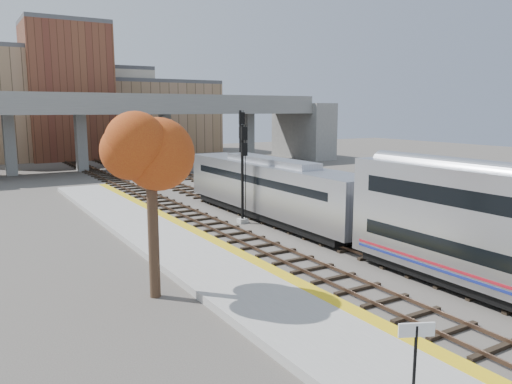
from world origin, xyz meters
TOP-DOWN VIEW (x-y plane):
  - ground at (0.00, 0.00)m, footprint 160.00×160.00m
  - platform at (-7.25, 0.00)m, footprint 4.50×60.00m
  - yellow_strip at (-5.35, 0.00)m, footprint 0.70×60.00m
  - tracks at (0.93, 12.50)m, footprint 10.70×95.00m
  - overpass at (4.92, 45.00)m, footprint 54.00×12.00m
  - buildings_far at (1.26, 66.57)m, footprint 43.00×21.00m
  - parking_lot at (14.00, 28.00)m, footprint 14.00×18.00m
  - locomotive at (1.00, 9.38)m, footprint 3.02×19.05m
  - signal_mast_near at (-1.10, 9.47)m, footprint 0.60×0.64m
  - signal_mast_mid at (3.00, 17.03)m, footprint 0.60×0.64m
  - signal_mast_far at (-1.10, 35.71)m, footprint 0.60×0.64m
  - station_sign at (-8.34, -11.65)m, footprint 0.84×0.42m
  - tree at (-10.82, -0.33)m, footprint 3.60×3.60m
  - car_a at (9.72, 23.03)m, footprint 1.67×3.78m
  - car_b at (12.30, 26.81)m, footprint 2.87×4.19m
  - car_c at (15.65, 32.55)m, footprint 1.96×3.84m

SIDE VIEW (x-z plane):
  - ground at x=0.00m, z-range 0.00..0.00m
  - parking_lot at x=14.00m, z-range 0.00..0.04m
  - tracks at x=0.93m, z-range -0.05..0.20m
  - platform at x=-7.25m, z-range 0.00..0.35m
  - yellow_strip at x=-5.35m, z-range 0.35..0.36m
  - car_c at x=15.65m, z-range 0.04..1.11m
  - car_a at x=9.72m, z-range 0.04..1.31m
  - car_b at x=12.30m, z-range 0.04..1.35m
  - station_sign at x=-8.34m, z-range 0.84..3.12m
  - locomotive at x=1.00m, z-range 0.23..4.33m
  - signal_mast_near at x=-1.10m, z-range -0.11..6.51m
  - signal_mast_far at x=-1.10m, z-range -0.01..7.16m
  - signal_mast_mid at x=3.00m, z-range 0.06..7.59m
  - overpass at x=4.92m, z-range 1.06..10.56m
  - tree at x=-10.82m, z-range 2.10..10.78m
  - buildings_far at x=1.26m, z-range -2.42..18.18m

